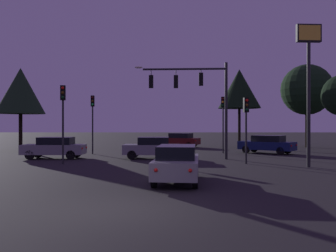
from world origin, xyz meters
name	(u,v)px	position (x,y,z in m)	size (l,w,h in m)	color
ground_plane	(155,149)	(0.00, 24.50, 0.00)	(168.00, 168.00, 0.00)	black
traffic_signal_mast_arm	(195,90)	(3.16, 14.58, 4.79)	(6.50, 0.60, 6.73)	#232326
traffic_light_corner_left	(61,109)	(-5.21, 11.39, 3.36)	(0.33, 0.37, 4.78)	#232326
traffic_light_corner_right	(91,113)	(-5.04, 18.87, 3.38)	(0.33, 0.37, 4.81)	#232326
traffic_light_median	(221,113)	(5.84, 19.75, 3.37)	(0.36, 0.38, 4.79)	#232326
traffic_light_far_side	(245,117)	(5.96, 11.58, 2.88)	(0.33, 0.37, 4.05)	#232326
car_nearside_lane	(176,163)	(1.55, 4.80, 0.80)	(2.14, 4.60, 1.52)	gray
car_crossing_left	(53,147)	(-6.86, 14.89, 0.79)	(4.35, 1.76, 1.52)	gray
car_crossing_right	(151,147)	(0.05, 14.91, 0.79)	(4.05, 1.94, 1.52)	gray
car_far_lane	(265,144)	(9.46, 19.36, 0.80)	(4.63, 4.20, 1.52)	#0F1947
car_parked_lot	(178,140)	(2.47, 27.93, 0.79)	(4.57, 3.47, 1.52)	#4C0F0F
store_sign_illuminated	(307,64)	(9.09, 9.87, 5.80)	(1.41, 0.34, 8.04)	#232326
tree_behind_sign	(19,91)	(-12.60, 22.71, 5.57)	(4.46, 4.46, 7.73)	black
tree_center_horizon	(238,89)	(8.85, 27.64, 6.29)	(4.57, 4.57, 8.41)	black
tree_right_cluster	(305,90)	(16.07, 27.56, 6.18)	(5.42, 5.42, 8.90)	black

